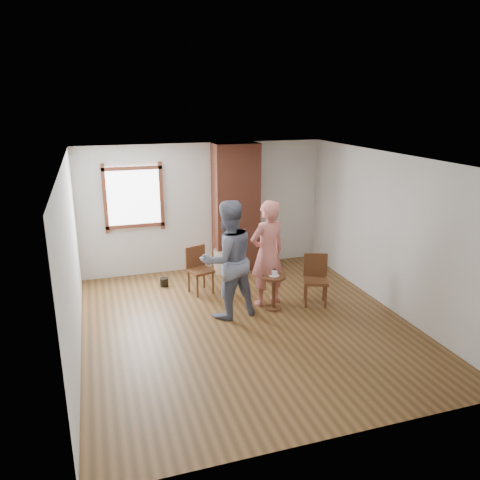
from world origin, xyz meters
name	(u,v)px	position (x,y,z in m)	size (l,w,h in m)	color
ground	(246,324)	(0.00, 0.00, 0.00)	(5.50, 5.50, 0.00)	brown
room_shell	(232,205)	(-0.06, 0.61, 1.81)	(5.04, 5.52, 2.62)	silver
brick_chimney	(236,208)	(0.60, 2.50, 1.30)	(0.90, 0.50, 2.60)	brown
stoneware_crock	(223,261)	(0.27, 2.36, 0.24)	(0.38, 0.38, 0.49)	tan
dark_pot	(164,282)	(-1.00, 1.97, 0.08)	(0.16, 0.16, 0.16)	black
dining_chair_left	(198,267)	(-0.42, 1.52, 0.48)	(0.50, 0.50, 0.85)	brown
dining_chair_right	(316,276)	(1.40, 0.42, 0.49)	(0.53, 0.53, 0.87)	brown
side_table	(274,287)	(0.62, 0.40, 0.40)	(0.40, 0.40, 0.60)	brown
cake_plate	(274,275)	(0.62, 0.40, 0.60)	(0.18, 0.18, 0.01)	white
cake_slice	(275,273)	(0.63, 0.40, 0.64)	(0.08, 0.07, 0.06)	white
man	(228,260)	(-0.18, 0.40, 0.97)	(0.94, 0.73, 1.93)	#131634
person_pink	(267,253)	(0.58, 0.64, 0.92)	(0.67, 0.44, 1.84)	#DB766D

